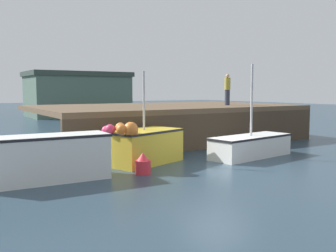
# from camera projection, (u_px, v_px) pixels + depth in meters

# --- Properties ---
(ground) EXTENTS (120.00, 160.00, 0.10)m
(ground) POSITION_uv_depth(u_px,v_px,m) (216.00, 171.00, 13.80)
(ground) COLOR #283D4C
(pier) EXTENTS (14.55, 8.79, 1.98)m
(pier) POSITION_uv_depth(u_px,v_px,m) (171.00, 111.00, 21.53)
(pier) COLOR brown
(pier) RESTS_ON ground
(fishing_boat_near_left) EXTENTS (3.93, 1.41, 1.46)m
(fishing_boat_near_left) POSITION_uv_depth(u_px,v_px,m) (47.00, 157.00, 11.86)
(fishing_boat_near_left) COLOR silver
(fishing_boat_near_left) RESTS_ON ground
(fishing_boat_near_right) EXTENTS (3.41, 2.55, 3.58)m
(fishing_boat_near_right) POSITION_uv_depth(u_px,v_px,m) (143.00, 145.00, 14.81)
(fishing_boat_near_right) COLOR gold
(fishing_boat_near_right) RESTS_ON ground
(fishing_boat_mid) EXTENTS (4.24, 1.94, 3.95)m
(fishing_boat_mid) POSITION_uv_depth(u_px,v_px,m) (251.00, 145.00, 16.27)
(fishing_boat_mid) COLOR silver
(fishing_boat_mid) RESTS_ON ground
(dockworker) EXTENTS (0.34, 0.34, 1.81)m
(dockworker) POSITION_uv_depth(u_px,v_px,m) (227.00, 89.00, 22.06)
(dockworker) COLOR #2D3342
(dockworker) RESTS_ON pier
(warehouse) EXTENTS (10.62, 6.76, 4.80)m
(warehouse) POSITION_uv_depth(u_px,v_px,m) (77.00, 94.00, 41.84)
(warehouse) COLOR #4C6656
(warehouse) RESTS_ON ground
(mooring_buoy_foreground) EXTENTS (0.54, 0.54, 0.73)m
(mooring_buoy_foreground) POSITION_uv_depth(u_px,v_px,m) (143.00, 164.00, 13.02)
(mooring_buoy_foreground) COLOR red
(mooring_buoy_foreground) RESTS_ON ground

